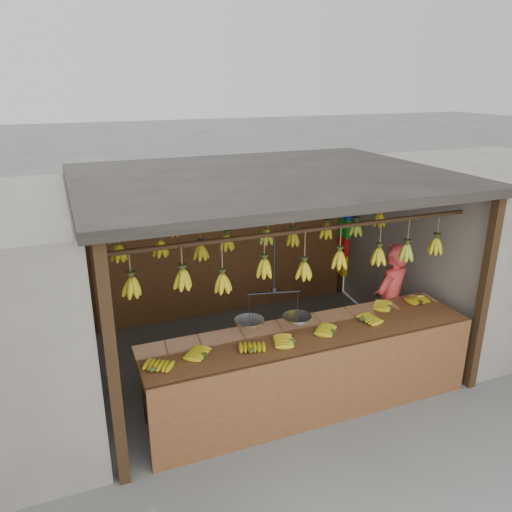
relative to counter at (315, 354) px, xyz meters
name	(u,v)px	position (x,y,z in m)	size (l,w,h in m)	color
ground	(264,357)	(-0.05, 1.23, -0.71)	(80.00, 80.00, 0.00)	#5B5B57
stall	(255,204)	(-0.05, 1.56, 1.26)	(4.30, 3.30, 2.40)	black
neighbor_right	(488,242)	(3.55, 1.23, 0.44)	(3.00, 3.00, 2.30)	slate
counter	(315,354)	(0.00, 0.00, 0.00)	(3.62, 0.82, 0.96)	brown
hanging_bananas	(265,239)	(-0.06, 1.23, 0.91)	(3.63, 2.25, 0.40)	#B19C12
balance_scale	(273,315)	(-0.38, 0.23, 0.41)	(0.79, 0.41, 0.94)	black
vendor	(390,303)	(1.40, 0.63, 0.07)	(0.57, 0.37, 1.56)	#BF3333
bag_bundles	(343,237)	(1.89, 2.58, 0.31)	(0.08, 0.26, 1.28)	#1426BF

